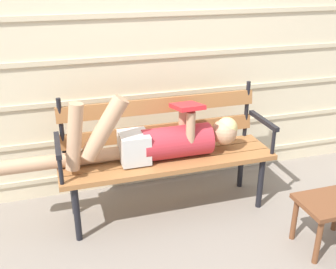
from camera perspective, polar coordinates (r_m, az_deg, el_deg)
ground_plane at (r=3.03m, az=0.36°, el=-11.45°), size 12.00×12.00×0.00m
house_siding at (r=3.09m, az=-2.73°, el=11.34°), size 5.39×0.08×2.17m
park_bench at (r=2.88m, az=-0.38°, el=-1.89°), size 1.55×0.43×0.90m
reclining_person at (r=2.76m, az=-2.00°, el=-0.86°), size 1.72×0.26×0.53m
footstool at (r=2.78m, az=22.55°, el=-9.98°), size 0.42×0.31×0.35m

